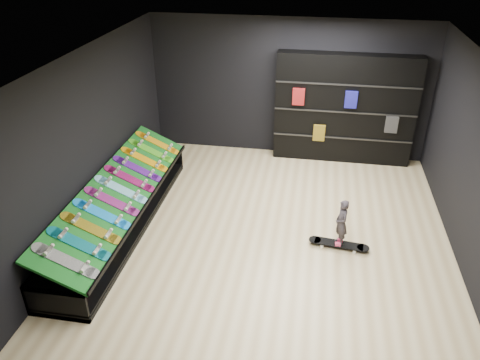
% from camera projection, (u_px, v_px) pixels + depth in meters
% --- Properties ---
extents(floor, '(6.00, 7.00, 0.01)m').
position_uv_depth(floor, '(267.00, 240.00, 7.83)').
color(floor, beige).
rests_on(floor, ground).
extents(ceiling, '(6.00, 7.00, 0.01)m').
position_uv_depth(ceiling, '(274.00, 62.00, 6.37)').
color(ceiling, white).
rests_on(ceiling, ground).
extents(wall_back, '(6.00, 0.02, 3.00)m').
position_uv_depth(wall_back, '(289.00, 89.00, 10.11)').
color(wall_back, black).
rests_on(wall_back, ground).
extents(wall_front, '(6.00, 0.02, 3.00)m').
position_uv_depth(wall_front, '(225.00, 338.00, 4.09)').
color(wall_front, black).
rests_on(wall_front, ground).
extents(wall_left, '(0.02, 7.00, 3.00)m').
position_uv_depth(wall_left, '(85.00, 146.00, 7.54)').
color(wall_left, black).
rests_on(wall_left, ground).
extents(wall_right, '(0.02, 7.00, 3.00)m').
position_uv_depth(wall_right, '(479.00, 176.00, 6.66)').
color(wall_right, black).
rests_on(wall_right, ground).
extents(display_rack, '(0.90, 4.50, 0.50)m').
position_uv_depth(display_rack, '(121.00, 214.00, 8.09)').
color(display_rack, black).
rests_on(display_rack, ground).
extents(turf_ramp, '(0.92, 4.50, 0.46)m').
position_uv_depth(turf_ramp, '(121.00, 191.00, 7.85)').
color(turf_ramp, '#0D5515').
rests_on(turf_ramp, display_rack).
extents(back_shelving, '(2.93, 0.34, 2.35)m').
position_uv_depth(back_shelving, '(344.00, 109.00, 9.94)').
color(back_shelving, black).
rests_on(back_shelving, ground).
extents(floor_skateboard, '(1.00, 0.33, 0.09)m').
position_uv_depth(floor_skateboard, '(339.00, 245.00, 7.63)').
color(floor_skateboard, black).
rests_on(floor_skateboard, ground).
extents(child, '(0.17, 0.21, 0.48)m').
position_uv_depth(child, '(340.00, 231.00, 7.49)').
color(child, black).
rests_on(child, floor_skateboard).
extents(display_board_0, '(0.93, 0.22, 0.50)m').
position_uv_depth(display_board_0, '(66.00, 261.00, 6.20)').
color(display_board_0, black).
rests_on(display_board_0, turf_ramp).
extents(display_board_1, '(0.93, 0.22, 0.50)m').
position_uv_depth(display_board_1, '(79.00, 244.00, 6.53)').
color(display_board_1, '#0C8C99').
rests_on(display_board_1, turf_ramp).
extents(display_board_2, '(0.93, 0.22, 0.50)m').
position_uv_depth(display_board_2, '(91.00, 228.00, 6.86)').
color(display_board_2, yellow).
rests_on(display_board_2, turf_ramp).
extents(display_board_3, '(0.93, 0.22, 0.50)m').
position_uv_depth(display_board_3, '(102.00, 214.00, 7.19)').
color(display_board_3, blue).
rests_on(display_board_3, turf_ramp).
extents(display_board_4, '(0.93, 0.22, 0.50)m').
position_uv_depth(display_board_4, '(112.00, 201.00, 7.51)').
color(display_board_4, '#2626BF').
rests_on(display_board_4, turf_ramp).
extents(display_board_5, '(0.93, 0.22, 0.50)m').
position_uv_depth(display_board_5, '(121.00, 190.00, 7.84)').
color(display_board_5, '#0CB2E5').
rests_on(display_board_5, turf_ramp).
extents(display_board_6, '(0.93, 0.22, 0.50)m').
position_uv_depth(display_board_6, '(130.00, 179.00, 8.17)').
color(display_board_6, '#E5198C').
rests_on(display_board_6, turf_ramp).
extents(display_board_7, '(0.93, 0.22, 0.50)m').
position_uv_depth(display_board_7, '(138.00, 169.00, 8.49)').
color(display_board_7, purple).
rests_on(display_board_7, turf_ramp).
extents(display_board_8, '(0.93, 0.22, 0.50)m').
position_uv_depth(display_board_8, '(145.00, 159.00, 8.82)').
color(display_board_8, yellow).
rests_on(display_board_8, turf_ramp).
extents(display_board_9, '(0.93, 0.22, 0.50)m').
position_uv_depth(display_board_9, '(151.00, 151.00, 9.15)').
color(display_board_9, green).
rests_on(display_board_9, turf_ramp).
extents(display_board_10, '(0.93, 0.22, 0.50)m').
position_uv_depth(display_board_10, '(158.00, 143.00, 9.47)').
color(display_board_10, orange).
rests_on(display_board_10, turf_ramp).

